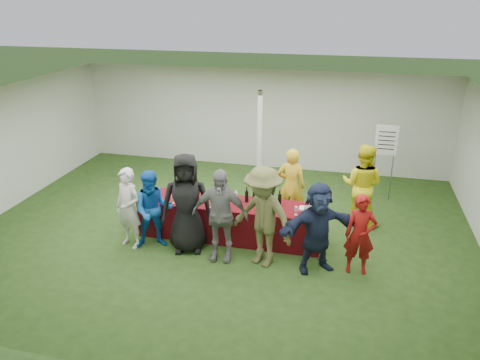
% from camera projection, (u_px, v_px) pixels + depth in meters
% --- Properties ---
extents(ground, '(60.00, 60.00, 0.00)m').
position_uv_depth(ground, '(223.00, 231.00, 9.63)').
color(ground, '#284719').
rests_on(ground, ground).
extents(tent, '(10.00, 10.00, 10.00)m').
position_uv_depth(tent, '(259.00, 152.00, 10.10)').
color(tent, white).
rests_on(tent, ground).
extents(serving_table, '(3.60, 0.80, 0.75)m').
position_uv_depth(serving_table, '(230.00, 220.00, 9.26)').
color(serving_table, maroon).
rests_on(serving_table, ground).
extents(wine_bottles, '(0.72, 0.13, 0.32)m').
position_uv_depth(wine_bottles, '(263.00, 198.00, 9.06)').
color(wine_bottles, black).
rests_on(wine_bottles, serving_table).
extents(wine_glasses, '(2.79, 0.12, 0.16)m').
position_uv_depth(wine_glasses, '(199.00, 200.00, 8.96)').
color(wine_glasses, silver).
rests_on(wine_glasses, serving_table).
extents(water_bottle, '(0.07, 0.07, 0.23)m').
position_uv_depth(water_bottle, '(236.00, 197.00, 9.13)').
color(water_bottle, silver).
rests_on(water_bottle, serving_table).
extents(bar_towel, '(0.25, 0.18, 0.03)m').
position_uv_depth(bar_towel, '(306.00, 209.00, 8.84)').
color(bar_towel, white).
rests_on(bar_towel, serving_table).
extents(dump_bucket, '(0.24, 0.24, 0.18)m').
position_uv_depth(dump_bucket, '(311.00, 212.00, 8.54)').
color(dump_bucket, slate).
rests_on(dump_bucket, serving_table).
extents(wine_list_sign, '(0.50, 0.03, 1.80)m').
position_uv_depth(wine_list_sign, '(386.00, 146.00, 10.64)').
color(wine_list_sign, slate).
rests_on(wine_list_sign, ground).
extents(staff_pourer, '(0.61, 0.42, 1.64)m').
position_uv_depth(staff_pourer, '(291.00, 186.00, 9.73)').
color(staff_pourer, gold).
rests_on(staff_pourer, ground).
extents(staff_back, '(0.99, 0.86, 1.75)m').
position_uv_depth(staff_back, '(362.00, 185.00, 9.63)').
color(staff_back, yellow).
rests_on(staff_back, ground).
extents(customer_0, '(0.67, 0.55, 1.58)m').
position_uv_depth(customer_0, '(129.00, 208.00, 8.80)').
color(customer_0, silver).
rests_on(customer_0, ground).
extents(customer_1, '(0.91, 0.82, 1.54)m').
position_uv_depth(customer_1, '(153.00, 210.00, 8.78)').
color(customer_1, '#1253B2').
rests_on(customer_1, ground).
extents(customer_2, '(1.06, 0.83, 1.91)m').
position_uv_depth(customer_2, '(187.00, 203.00, 8.61)').
color(customer_2, black).
rests_on(customer_2, ground).
extents(customer_3, '(1.04, 0.47, 1.75)m').
position_uv_depth(customer_3, '(220.00, 215.00, 8.33)').
color(customer_3, slate).
rests_on(customer_3, ground).
extents(customer_4, '(1.38, 1.13, 1.86)m').
position_uv_depth(customer_4, '(263.00, 217.00, 8.14)').
color(customer_4, brown).
rests_on(customer_4, ground).
extents(customer_5, '(1.56, 1.17, 1.64)m').
position_uv_depth(customer_5, '(318.00, 228.00, 8.01)').
color(customer_5, '#19233F').
rests_on(customer_5, ground).
extents(customer_6, '(0.55, 0.38, 1.45)m').
position_uv_depth(customer_6, '(360.00, 235.00, 7.97)').
color(customer_6, maroon).
rests_on(customer_6, ground).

